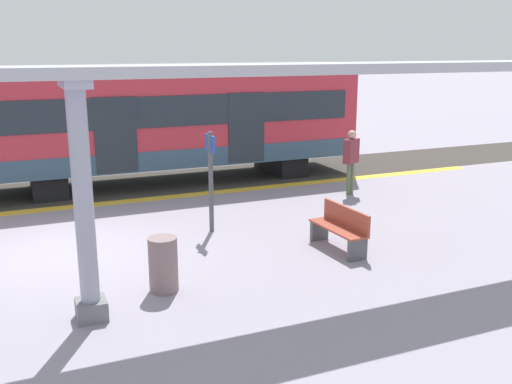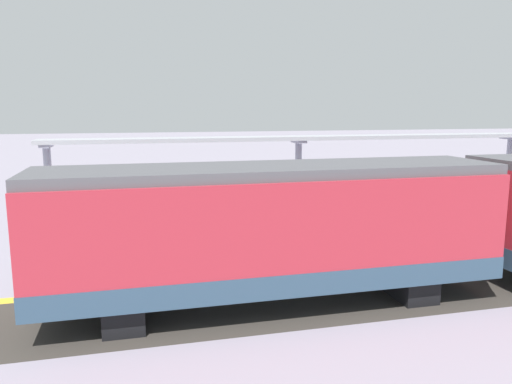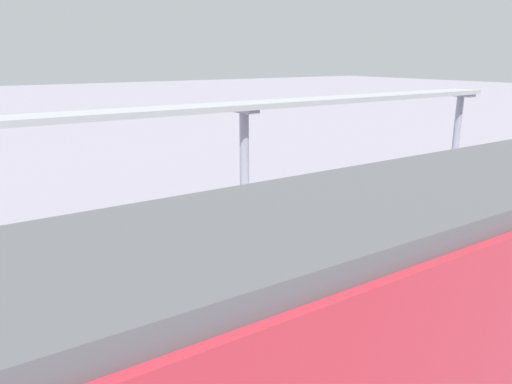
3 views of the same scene
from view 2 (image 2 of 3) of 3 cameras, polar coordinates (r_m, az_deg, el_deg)
ground_plane at (r=18.43m, az=8.60°, el=-5.61°), size 176.00×176.00×0.00m
tactile_edge_strip at (r=15.47m, az=13.49°, el=-8.73°), size 0.41×26.40×0.01m
trackbed at (r=13.99m, az=16.94°, el=-10.88°), size 3.20×38.40×0.01m
train_far_carriage at (r=12.01m, az=1.94°, el=-4.75°), size 2.65×11.16×3.48m
canopy_pillar_nearest at (r=26.23m, az=27.20°, el=1.95°), size 1.10×0.44×3.52m
canopy_pillar_second at (r=20.89m, az=4.91°, el=1.28°), size 1.10×0.44×3.52m
canopy_pillar_third at (r=20.04m, az=-22.86°, el=0.20°), size 1.10×0.44×3.52m
canopy_beam at (r=20.82m, az=5.82°, el=6.26°), size 1.20×21.17×0.16m
bench_near_end at (r=18.94m, az=-8.45°, el=-3.80°), size 1.52×0.52×0.86m
bench_mid_platform at (r=22.28m, az=18.63°, el=-2.19°), size 1.51×0.49×0.86m
trash_bin at (r=20.21m, az=2.05°, el=-2.80°), size 0.48×0.48×0.92m
platform_info_sign at (r=17.03m, az=-1.11°, el=-2.17°), size 0.56×0.10×2.20m
passenger_waiting_near_edge at (r=15.10m, az=-16.87°, el=-4.98°), size 0.45×0.56×1.77m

